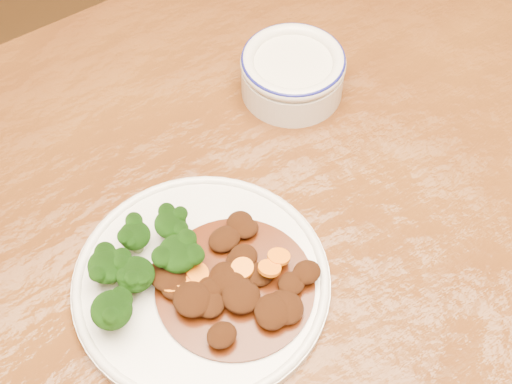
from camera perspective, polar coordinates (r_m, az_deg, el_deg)
dining_table at (r=0.81m, az=4.42°, el=-6.45°), size 1.54×0.96×0.75m
dinner_plate at (r=0.70m, az=-4.38°, el=-7.15°), size 0.25×0.25×0.02m
broccoli_florets at (r=0.68m, az=-9.29°, el=-5.79°), size 0.13×0.09×0.04m
mince_stew at (r=0.68m, az=-1.86°, el=-7.43°), size 0.15×0.15×0.03m
dip_bowl at (r=0.84m, az=2.95°, el=9.58°), size 0.12×0.12×0.06m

